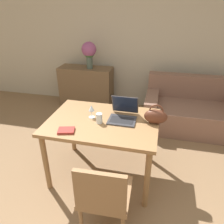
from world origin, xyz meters
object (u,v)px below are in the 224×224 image
flower_vase (89,51)px  couch (191,111)px  chair (104,195)px  handbag (156,116)px  laptop (123,113)px  wine_glass (91,109)px  drinking_glass (99,118)px

flower_vase → couch: bearing=-9.5°
chair → couch: 2.45m
flower_vase → handbag: bearing=-52.4°
couch → handbag: handbag is taller
laptop → flower_vase: size_ratio=0.68×
handbag → wine_glass: bearing=-177.3°
laptop → wine_glass: bearing=-168.3°
laptop → wine_glass: laptop is taller
chair → handbag: 0.99m
chair → laptop: size_ratio=2.55×
flower_vase → laptop: bearing=-60.1°
drinking_glass → chair: bearing=-71.1°
couch → wine_glass: (-1.28, -1.45, 0.60)m
laptop → handbag: size_ratio=1.33×
chair → flower_vase: (-0.98, 2.58, 0.64)m
couch → handbag: (-0.56, -1.41, 0.58)m
couch → laptop: 1.75m
laptop → drinking_glass: size_ratio=2.95×
drinking_glass → handbag: bearing=12.6°
wine_glass → handbag: handbag is taller
wine_glass → flower_vase: bearing=109.2°
handbag → flower_vase: bearing=127.6°
chair → flower_vase: bearing=108.4°
couch → laptop: laptop is taller
wine_glass → flower_vase: flower_vase is taller
drinking_glass → flower_vase: size_ratio=0.23×
handbag → chair: bearing=-112.8°
handbag → couch: bearing=68.4°
chair → wine_glass: (-0.36, 0.81, 0.38)m
chair → handbag: bearing=64.8°
drinking_glass → handbag: size_ratio=0.45×
handbag → drinking_glass: bearing=-167.4°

